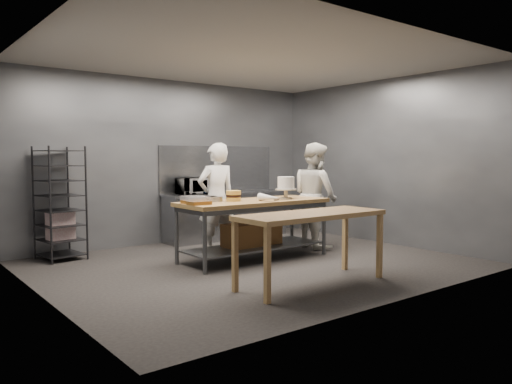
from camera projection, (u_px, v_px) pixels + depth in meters
ground at (255, 264)px, 7.43m from camera, size 6.00×6.00×0.00m
back_wall at (173, 162)px, 9.29m from camera, size 6.00×0.04×3.00m
work_table at (253, 223)px, 7.72m from camera, size 2.40×0.90×0.92m
near_counter at (312, 220)px, 6.16m from camera, size 2.00×0.70×0.90m
back_counter at (227, 215)px, 9.72m from camera, size 2.60×0.60×0.90m
splashback_panel at (218, 169)px, 9.90m from camera, size 2.60×0.02×0.90m
speed_rack at (60, 204)px, 7.68m from camera, size 0.68×0.73×1.75m
chef_behind at (216, 199)px, 8.15m from camera, size 0.70×0.49×1.81m
chef_right at (315, 195)px, 8.74m from camera, size 0.86×1.02×1.83m
microwave at (192, 186)px, 9.21m from camera, size 0.54×0.37×0.30m
frosted_cake_stand at (286, 185)px, 7.96m from camera, size 0.34×0.34×0.35m
layer_cake at (233, 196)px, 7.51m from camera, size 0.22×0.22×0.16m
cake_pans at (210, 199)px, 7.50m from camera, size 0.35×0.33×0.07m
piping_bag at (269, 197)px, 7.47m from camera, size 0.20×0.40×0.12m
offset_spatula at (281, 200)px, 7.68m from camera, size 0.36×0.02×0.02m
pastry_clamshells at (196, 200)px, 7.05m from camera, size 0.34×0.44×0.11m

